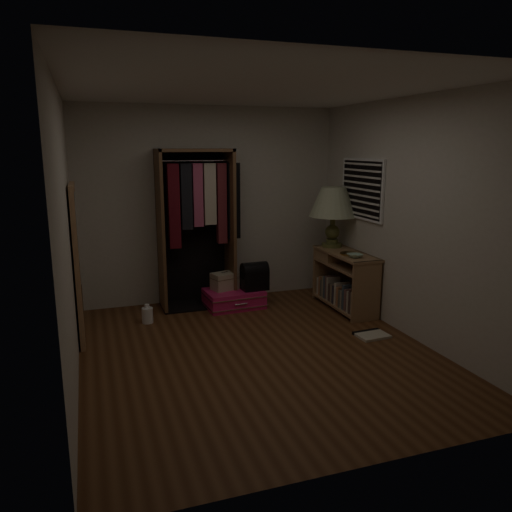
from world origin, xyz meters
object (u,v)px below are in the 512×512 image
object	(u,v)px
open_wardrobe	(198,215)
white_jug	(147,315)
console_bookshelf	(343,279)
table_lamp	(333,203)
black_bag	(255,275)
train_case	(225,281)
pink_suitcase	(234,298)
floor_mirror	(78,263)

from	to	relation	value
open_wardrobe	white_jug	world-z (taller)	open_wardrobe
console_bookshelf	table_lamp	size ratio (longest dim) A/B	1.40
console_bookshelf	black_bag	xyz separation A→B (m)	(-1.08, 0.42, 0.03)
console_bookshelf	train_case	size ratio (longest dim) A/B	2.94
open_wardrobe	pink_suitcase	bearing A→B (deg)	-31.33
open_wardrobe	table_lamp	world-z (taller)	open_wardrobe
floor_mirror	black_bag	xyz separation A→B (m)	(2.16, 0.46, -0.43)
console_bookshelf	black_bag	size ratio (longest dim) A/B	3.04
table_lamp	pink_suitcase	bearing A→B (deg)	174.62
console_bookshelf	open_wardrobe	xyz separation A→B (m)	(-1.75, 0.73, 0.82)
floor_mirror	white_jug	bearing A→B (deg)	20.22
console_bookshelf	pink_suitcase	bearing A→B (deg)	160.25
open_wardrobe	table_lamp	xyz separation A→B (m)	(1.75, -0.37, 0.13)
floor_mirror	pink_suitcase	xyz separation A→B (m)	(1.89, 0.53, -0.73)
pink_suitcase	white_jug	xyz separation A→B (m)	(-1.16, -0.26, -0.02)
train_case	white_jug	bearing A→B (deg)	-179.06
console_bookshelf	floor_mirror	world-z (taller)	floor_mirror
table_lamp	white_jug	bearing A→B (deg)	-177.05
train_case	white_jug	xyz separation A→B (m)	(-1.05, -0.33, -0.25)
open_wardrobe	black_bag	world-z (taller)	open_wardrobe
black_bag	console_bookshelf	bearing A→B (deg)	-23.68
floor_mirror	open_wardrobe	bearing A→B (deg)	27.34
black_bag	floor_mirror	bearing A→B (deg)	-170.24
white_jug	table_lamp	bearing A→B (deg)	2.95
console_bookshelf	black_bag	distance (m)	1.16
black_bag	white_jug	size ratio (longest dim) A/B	1.59
open_wardrobe	black_bag	distance (m)	1.08
floor_mirror	train_case	xyz separation A→B (m)	(1.79, 0.60, -0.51)
console_bookshelf	floor_mirror	size ratio (longest dim) A/B	0.66
floor_mirror	table_lamp	xyz separation A→B (m)	(3.24, 0.40, 0.49)
train_case	table_lamp	distance (m)	1.77
black_bag	white_jug	bearing A→B (deg)	-174.63
open_wardrobe	floor_mirror	world-z (taller)	open_wardrobe
console_bookshelf	train_case	bearing A→B (deg)	159.10
open_wardrobe	train_case	bearing A→B (deg)	-30.26
pink_suitcase	black_bag	size ratio (longest dim) A/B	2.13
pink_suitcase	table_lamp	size ratio (longest dim) A/B	0.98
floor_mirror	train_case	world-z (taller)	floor_mirror
floor_mirror	console_bookshelf	bearing A→B (deg)	0.76
console_bookshelf	open_wardrobe	size ratio (longest dim) A/B	0.55
console_bookshelf	white_jug	distance (m)	2.53
open_wardrobe	black_bag	size ratio (longest dim) A/B	5.56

